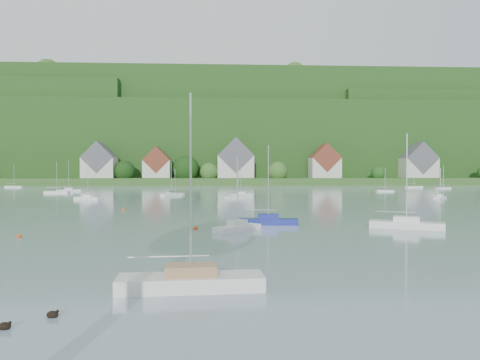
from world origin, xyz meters
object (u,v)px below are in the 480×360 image
object	(u,v)px
near_sailboat_1	(268,220)
near_sailboat_4	(406,224)
near_sailboat_3	(237,227)
near_sailboat_2	(191,280)

from	to	relation	value
near_sailboat_1	near_sailboat_4	distance (m)	13.67
near_sailboat_1	near_sailboat_4	bearing A→B (deg)	-9.90
near_sailboat_1	near_sailboat_4	size ratio (longest dim) A/B	0.90
near_sailboat_3	near_sailboat_4	xyz separation A→B (m)	(16.57, 1.04, 0.07)
near_sailboat_2	near_sailboat_4	size ratio (longest dim) A/B	0.99
near_sailboat_3	near_sailboat_1	bearing A→B (deg)	10.80
near_sailboat_1	near_sailboat_2	bearing A→B (deg)	-97.65
near_sailboat_1	near_sailboat_4	xyz separation A→B (m)	(13.10, -3.92, 0.03)
near_sailboat_1	near_sailboat_3	bearing A→B (deg)	-118.28
near_sailboat_4	near_sailboat_2	bearing A→B (deg)	-106.69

